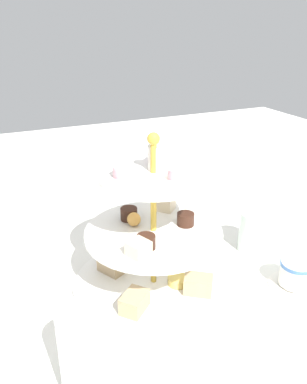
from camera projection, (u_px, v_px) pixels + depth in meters
The scene contains 8 objects.
ground_plane at pixel (154, 285), 0.71m from camera, with size 2.40×2.40×0.00m, color silver.
tiered_serving_stand at pixel (154, 244), 0.68m from camera, with size 0.29×0.29×0.28m.
water_glass_tall_right at pixel (88, 357), 0.48m from camera, with size 0.07×0.07×0.13m, color silver.
water_glass_short_left at pixel (255, 231), 0.81m from camera, with size 0.06×0.06×0.08m, color silver.
teacup_with_saucer at pixel (296, 275), 0.70m from camera, with size 0.09×0.09×0.05m.
butter_knife_left at pixel (4, 269), 0.76m from camera, with size 0.17×0.01×0.00m, color silver.
butter_knife_right at pixel (306, 383), 0.52m from camera, with size 0.17×0.01×0.00m, color silver.
water_glass_mid_back at pixel (157, 206), 0.89m from camera, with size 0.06×0.06×0.11m, color silver.
Camera 1 is at (-0.24, -0.53, 0.44)m, focal length 36.80 mm.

